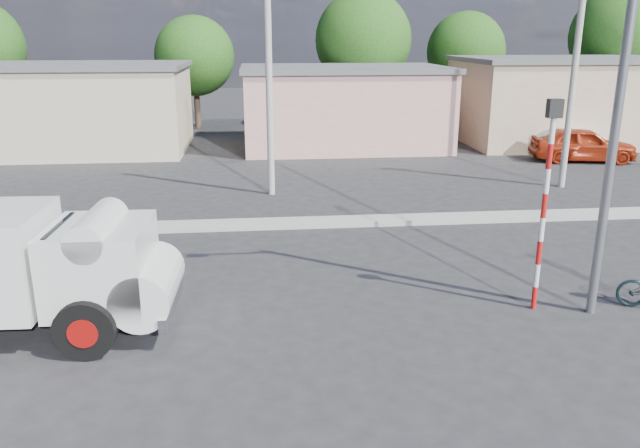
{
  "coord_description": "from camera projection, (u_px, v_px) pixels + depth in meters",
  "views": [
    {
      "loc": [
        -2.53,
        -10.03,
        5.52
      ],
      "look_at": [
        -1.09,
        3.81,
        1.3
      ],
      "focal_mm": 35.0,
      "sensor_mm": 36.0,
      "label": 1
    }
  ],
  "objects": [
    {
      "name": "median",
      "position": [
        341.0,
        222.0,
        18.99
      ],
      "size": [
        40.0,
        0.8,
        0.16
      ],
      "primitive_type": "cube",
      "color": "#99968E",
      "rests_on": "ground"
    },
    {
      "name": "truck",
      "position": [
        12.0,
        268.0,
        11.64
      ],
      "size": [
        6.02,
        2.57,
        2.46
      ],
      "rotation": [
        0.0,
        0.0,
        -0.03
      ],
      "color": "black",
      "rests_on": "ground"
    },
    {
      "name": "car_red",
      "position": [
        583.0,
        144.0,
        28.28
      ],
      "size": [
        4.81,
        2.65,
        1.55
      ],
      "primitive_type": "imported",
      "rotation": [
        0.0,
        0.0,
        1.38
      ],
      "color": "#9D270E",
      "rests_on": "ground"
    },
    {
      "name": "car_cream",
      "position": [
        569.0,
        141.0,
        29.96
      ],
      "size": [
        4.14,
        2.75,
        1.29
      ],
      "primitive_type": "imported",
      "rotation": [
        0.0,
        0.0,
        1.18
      ],
      "color": "beige",
      "rests_on": "ground"
    },
    {
      "name": "traffic_pole",
      "position": [
        546.0,
        189.0,
        12.39
      ],
      "size": [
        0.28,
        0.18,
        4.36
      ],
      "color": "red",
      "rests_on": "ground"
    },
    {
      "name": "streetlight",
      "position": [
        615.0,
        67.0,
        11.51
      ],
      "size": [
        2.34,
        0.22,
        9.0
      ],
      "color": "slate",
      "rests_on": "ground"
    },
    {
      "name": "building_row",
      "position": [
        326.0,
        104.0,
        31.83
      ],
      "size": [
        37.8,
        7.3,
        4.44
      ],
      "color": "#C0B491",
      "rests_on": "ground"
    },
    {
      "name": "utility_poles",
      "position": [
        418.0,
        78.0,
        21.96
      ],
      "size": [
        35.4,
        0.24,
        8.0
      ],
      "color": "#99968E",
      "rests_on": "ground"
    },
    {
      "name": "ground_plane",
      "position": [
        400.0,
        350.0,
        11.4
      ],
      "size": [
        120.0,
        120.0,
        0.0
      ],
      "primitive_type": "plane",
      "color": "#262629",
      "rests_on": "ground"
    },
    {
      "name": "tree_row",
      "position": [
        417.0,
        45.0,
        37.86
      ],
      "size": [
        51.24,
        7.43,
        8.42
      ],
      "color": "#38281E",
      "rests_on": "ground"
    }
  ]
}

